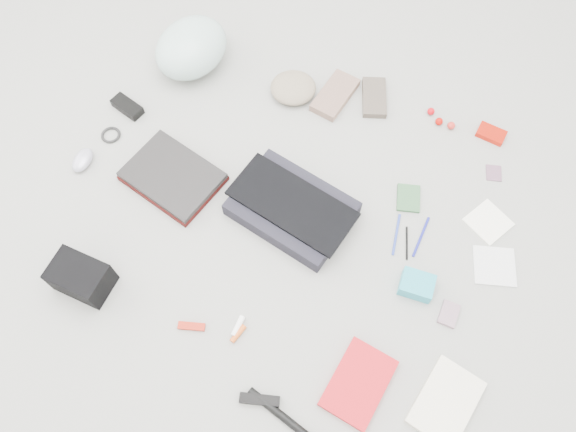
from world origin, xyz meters
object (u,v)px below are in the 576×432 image
(bike_helmet, at_px, (191,48))
(camera_bag, at_px, (81,277))
(accordion_wallet, at_px, (417,285))
(messenger_bag, at_px, (292,209))
(laptop, at_px, (172,175))
(book_red, at_px, (359,383))

(bike_helmet, height_order, camera_bag, bike_helmet)
(accordion_wallet, bearing_deg, bike_helmet, 148.72)
(camera_bag, bearing_deg, accordion_wallet, 23.36)
(bike_helmet, distance_m, camera_bag, 0.96)
(messenger_bag, xyz_separation_m, laptop, (-0.44, 0.01, 0.00))
(book_red, bearing_deg, laptop, 161.69)
(laptop, distance_m, accordion_wallet, 0.92)
(book_red, height_order, accordion_wallet, accordion_wallet)
(bike_helmet, bearing_deg, camera_bag, -70.78)
(bike_helmet, distance_m, book_red, 1.37)
(messenger_bag, distance_m, book_red, 0.61)
(messenger_bag, relative_size, laptop, 1.23)
(camera_bag, distance_m, book_red, 0.93)
(laptop, distance_m, book_red, 0.94)
(laptop, bearing_deg, messenger_bag, 18.96)
(laptop, relative_size, accordion_wallet, 3.00)
(messenger_bag, distance_m, bike_helmet, 0.77)
(bike_helmet, xyz_separation_m, camera_bag, (-0.03, -0.96, -0.04))
(camera_bag, bearing_deg, laptop, 81.52)
(laptop, bearing_deg, camera_bag, -86.24)
(messenger_bag, height_order, bike_helmet, bike_helmet)
(bike_helmet, relative_size, accordion_wallet, 2.92)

